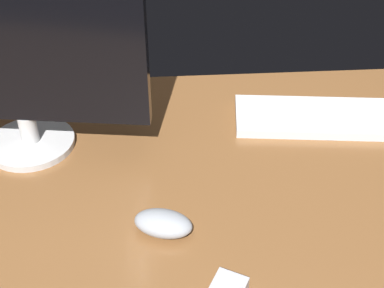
{
  "coord_description": "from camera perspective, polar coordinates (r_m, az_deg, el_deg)",
  "views": [
    {
      "loc": [
        -4.96,
        -73.86,
        69.22
      ],
      "look_at": [
        0.55,
        5.94,
        8.0
      ],
      "focal_mm": 49.56,
      "sensor_mm": 36.0,
      "label": 1
    }
  ],
  "objects": [
    {
      "name": "desk",
      "position": [
        1.01,
        -0.08,
        -5.23
      ],
      "size": [
        140.0,
        84.0,
        2.0
      ],
      "primitive_type": "cube",
      "color": "brown",
      "rests_on": "ground"
    },
    {
      "name": "keyboard",
      "position": [
        1.2,
        14.33,
        2.76
      ],
      "size": [
        41.45,
        18.53,
        1.97
      ],
      "primitive_type": "cube",
      "rotation": [
        0.0,
        0.0,
        -0.11
      ],
      "color": "silver",
      "rests_on": "desk"
    },
    {
      "name": "computer_mouse",
      "position": [
        0.91,
        -3.11,
        -8.53
      ],
      "size": [
        11.5,
        8.85,
        3.89
      ],
      "primitive_type": "ellipsoid",
      "rotation": [
        0.0,
        0.0,
        -0.32
      ],
      "color": "#999EA5",
      "rests_on": "desk"
    },
    {
      "name": "monitor",
      "position": [
        1.03,
        -19.28,
        10.88
      ],
      "size": [
        50.54,
        17.67,
        46.42
      ],
      "rotation": [
        0.0,
        0.0,
        -0.14
      ],
      "color": "silver",
      "rests_on": "desk"
    }
  ]
}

